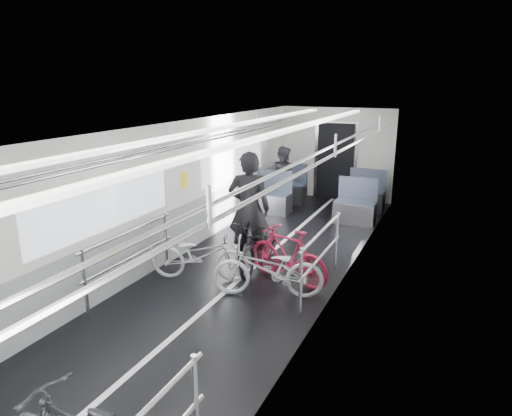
{
  "coord_description": "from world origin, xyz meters",
  "views": [
    {
      "loc": [
        3.02,
        -4.75,
        3.09
      ],
      "look_at": [
        0.0,
        1.9,
        1.03
      ],
      "focal_mm": 32.0,
      "sensor_mm": 36.0,
      "label": 1
    }
  ],
  "objects_px": {
    "bike_right_far": "(288,255)",
    "person_standing": "(249,209)",
    "bike_aisle": "(260,242)",
    "person_seated": "(283,177)",
    "bike_left_far": "(200,255)",
    "bike_right_mid": "(268,269)"
  },
  "relations": [
    {
      "from": "bike_right_far",
      "to": "person_standing",
      "type": "distance_m",
      "value": 1.12
    },
    {
      "from": "bike_right_far",
      "to": "person_standing",
      "type": "height_order",
      "value": "person_standing"
    },
    {
      "from": "bike_aisle",
      "to": "person_standing",
      "type": "distance_m",
      "value": 0.6
    },
    {
      "from": "bike_aisle",
      "to": "person_seated",
      "type": "distance_m",
      "value": 3.92
    },
    {
      "from": "bike_right_far",
      "to": "bike_left_far",
      "type": "bearing_deg",
      "value": -52.74
    },
    {
      "from": "person_standing",
      "to": "bike_right_far",
      "type": "bearing_deg",
      "value": 134.72
    },
    {
      "from": "bike_right_far",
      "to": "person_standing",
      "type": "relative_size",
      "value": 0.76
    },
    {
      "from": "bike_left_far",
      "to": "bike_aisle",
      "type": "bearing_deg",
      "value": -54.82
    },
    {
      "from": "bike_right_far",
      "to": "bike_aisle",
      "type": "xyz_separation_m",
      "value": [
        -0.63,
        0.34,
        -0.0
      ]
    },
    {
      "from": "person_standing",
      "to": "person_seated",
      "type": "bearing_deg",
      "value": -96.19
    },
    {
      "from": "bike_left_far",
      "to": "bike_right_mid",
      "type": "bearing_deg",
      "value": -111.23
    },
    {
      "from": "bike_right_mid",
      "to": "person_standing",
      "type": "xyz_separation_m",
      "value": [
        -0.79,
        1.04,
        0.55
      ]
    },
    {
      "from": "bike_right_far",
      "to": "person_seated",
      "type": "distance_m",
      "value": 4.45
    },
    {
      "from": "bike_left_far",
      "to": "person_seated",
      "type": "bearing_deg",
      "value": -11.58
    },
    {
      "from": "person_seated",
      "to": "bike_aisle",
      "type": "bearing_deg",
      "value": 124.06
    },
    {
      "from": "bike_right_far",
      "to": "bike_aisle",
      "type": "height_order",
      "value": "same"
    },
    {
      "from": "bike_left_far",
      "to": "person_standing",
      "type": "bearing_deg",
      "value": -40.38
    },
    {
      "from": "bike_left_far",
      "to": "bike_right_mid",
      "type": "height_order",
      "value": "bike_right_mid"
    },
    {
      "from": "bike_left_far",
      "to": "bike_aisle",
      "type": "distance_m",
      "value": 1.07
    },
    {
      "from": "bike_right_mid",
      "to": "bike_aisle",
      "type": "distance_m",
      "value": 1.09
    },
    {
      "from": "bike_right_mid",
      "to": "person_seated",
      "type": "bearing_deg",
      "value": -179.77
    },
    {
      "from": "bike_left_far",
      "to": "bike_aisle",
      "type": "height_order",
      "value": "bike_aisle"
    }
  ]
}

